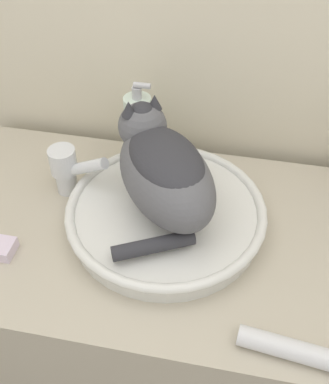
{
  "coord_description": "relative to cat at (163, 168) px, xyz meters",
  "views": [
    {
      "loc": [
        0.09,
        -0.36,
        1.56
      ],
      "look_at": [
        -0.04,
        0.27,
        0.94
      ],
      "focal_mm": 45.0,
      "sensor_mm": 36.0,
      "label": 1
    }
  ],
  "objects": [
    {
      "name": "soap_pump_bottle",
      "position": [
        -0.09,
        0.16,
        -0.05
      ],
      "size": [
        0.06,
        0.06,
        0.21
      ],
      "color": "silver",
      "rests_on": "vanity_counter"
    },
    {
      "name": "cream_tube",
      "position": [
        0.26,
        -0.25,
        -0.12
      ],
      "size": [
        0.18,
        0.06,
        0.04
      ],
      "rotation": [
        0.0,
        0.0,
        -0.11
      ],
      "color": "silver",
      "rests_on": "vanity_counter"
    },
    {
      "name": "sink_basin",
      "position": [
        0.01,
        -0.01,
        -0.11
      ],
      "size": [
        0.39,
        0.39,
        0.05
      ],
      "color": "silver",
      "rests_on": "vanity_counter"
    },
    {
      "name": "cat",
      "position": [
        0.0,
        0.0,
        0.0
      ],
      "size": [
        0.28,
        0.31,
        0.18
      ],
      "rotation": [
        0.0,
        0.0,
        2.21
      ],
      "color": "#56565B",
      "rests_on": "sink_basin"
    },
    {
      "name": "faucet",
      "position": [
        -0.21,
        0.05,
        -0.07
      ],
      "size": [
        0.14,
        0.07,
        0.12
      ],
      "rotation": [
        0.0,
        0.0,
        -0.25
      ],
      "color": "silver",
      "rests_on": "vanity_counter"
    },
    {
      "name": "vanity_counter",
      "position": [
        0.05,
        -0.03,
        -0.56
      ],
      "size": [
        1.04,
        0.53,
        0.84
      ],
      "color": "#B2A893",
      "rests_on": "ground_plane"
    }
  ]
}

